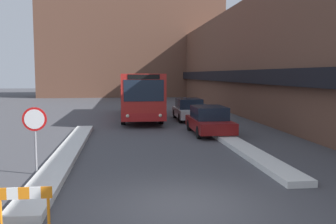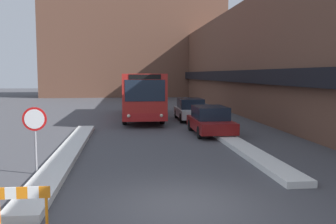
{
  "view_description": "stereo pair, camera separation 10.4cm",
  "coord_description": "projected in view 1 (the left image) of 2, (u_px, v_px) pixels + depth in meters",
  "views": [
    {
      "loc": [
        -1.4,
        -8.73,
        3.2
      ],
      "look_at": [
        0.19,
        4.38,
        1.87
      ],
      "focal_mm": 40.0,
      "sensor_mm": 36.0,
      "label": 1
    },
    {
      "loc": [
        -1.29,
        -8.74,
        3.2
      ],
      "look_at": [
        0.19,
        4.38,
        1.87
      ],
      "focal_mm": 40.0,
      "sensor_mm": 36.0,
      "label": 2
    }
  ],
  "objects": [
    {
      "name": "parked_car_front",
      "position": [
        209.0,
        120.0,
        20.07
      ],
      "size": [
        1.91,
        4.38,
        1.49
      ],
      "color": "maroon",
      "rests_on": "ground_plane"
    },
    {
      "name": "snow_bank_right",
      "position": [
        248.0,
        151.0,
        15.05
      ],
      "size": [
        0.9,
        9.2,
        0.21
      ],
      "color": "silver",
      "rests_on": "ground_plane"
    },
    {
      "name": "building_row_right",
      "position": [
        250.0,
        62.0,
        33.57
      ],
      "size": [
        5.5,
        60.0,
        8.68
      ],
      "color": "brown",
      "rests_on": "ground_plane"
    },
    {
      "name": "snow_bank_left",
      "position": [
        68.0,
        153.0,
        14.84
      ],
      "size": [
        0.9,
        14.04,
        0.21
      ],
      "color": "silver",
      "rests_on": "ground_plane"
    },
    {
      "name": "parked_car_middle",
      "position": [
        189.0,
        109.0,
        26.2
      ],
      "size": [
        1.86,
        4.22,
        1.51
      ],
      "color": "silver",
      "rests_on": "ground_plane"
    },
    {
      "name": "construction_barricade",
      "position": [
        24.0,
        201.0,
        7.52
      ],
      "size": [
        1.1,
        0.06,
        0.94
      ],
      "color": "orange",
      "rests_on": "ground_plane"
    },
    {
      "name": "stop_sign",
      "position": [
        35.0,
        126.0,
        11.85
      ],
      "size": [
        0.76,
        0.08,
        2.17
      ],
      "color": "gray",
      "rests_on": "ground_plane"
    },
    {
      "name": "ground_plane",
      "position": [
        182.0,
        206.0,
        9.11
      ],
      "size": [
        160.0,
        160.0,
        0.0
      ],
      "primitive_type": "plane",
      "color": "#47474C"
    },
    {
      "name": "building_backdrop_far",
      "position": [
        132.0,
        41.0,
        54.8
      ],
      "size": [
        26.0,
        8.0,
        16.24
      ],
      "color": "brown",
      "rests_on": "ground_plane"
    },
    {
      "name": "city_bus",
      "position": [
        140.0,
        94.0,
        27.27
      ],
      "size": [
        2.7,
        11.39,
        3.23
      ],
      "color": "red",
      "rests_on": "ground_plane"
    }
  ]
}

